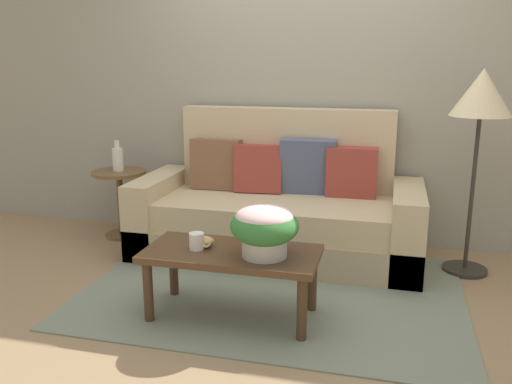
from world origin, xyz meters
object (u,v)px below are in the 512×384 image
at_px(coffee_table, 232,260).
at_px(table_vase, 118,159).
at_px(couch, 278,211).
at_px(coffee_mug, 197,241).
at_px(potted_plant, 265,226).
at_px(side_table, 120,191).
at_px(floor_lamp, 481,104).
at_px(snack_bowl, 204,241).

relative_size(coffee_table, table_vase, 3.97).
bearing_deg(couch, coffee_mug, -101.41).
bearing_deg(coffee_mug, potted_plant, -1.31).
xyz_separation_m(couch, potted_plant, (0.17, -1.20, 0.25)).
xyz_separation_m(potted_plant, coffee_mug, (-0.41, 0.01, -0.13)).
bearing_deg(coffee_mug, table_vase, 133.38).
xyz_separation_m(side_table, table_vase, (-0.01, 0.01, 0.29)).
bearing_deg(floor_lamp, couch, 177.75).
distance_m(potted_plant, snack_bowl, 0.42).
relative_size(couch, coffee_mug, 16.44).
xyz_separation_m(coffee_table, coffee_mug, (-0.20, -0.03, 0.11)).
height_order(side_table, floor_lamp, floor_lamp).
xyz_separation_m(coffee_table, side_table, (-1.38, 1.22, 0.05)).
bearing_deg(coffee_table, snack_bowl, 171.39).
height_order(side_table, snack_bowl, side_table).
relative_size(side_table, snack_bowl, 5.03).
bearing_deg(snack_bowl, potted_plant, -9.55).
xyz_separation_m(side_table, snack_bowl, (1.20, -1.19, 0.05)).
distance_m(couch, table_vase, 1.47).
bearing_deg(couch, potted_plant, -81.77).
relative_size(couch, potted_plant, 5.61).
bearing_deg(snack_bowl, floor_lamp, 33.32).
height_order(coffee_table, table_vase, table_vase).
distance_m(coffee_table, floor_lamp, 2.02).
height_order(side_table, table_vase, table_vase).
bearing_deg(potted_plant, side_table, 141.77).
bearing_deg(coffee_mug, couch, 78.59).
distance_m(potted_plant, coffee_mug, 0.43).
bearing_deg(potted_plant, table_vase, 141.66).
bearing_deg(table_vase, couch, -2.69).
height_order(side_table, coffee_mug, side_table).
bearing_deg(coffee_mug, floor_lamp, 34.28).
bearing_deg(floor_lamp, table_vase, 177.53).
distance_m(floor_lamp, snack_bowl, 2.10).
bearing_deg(couch, coffee_table, -91.79).
bearing_deg(couch, table_vase, 177.31).
distance_m(coffee_table, side_table, 1.84).
xyz_separation_m(coffee_mug, table_vase, (-1.18, 1.25, 0.22)).
bearing_deg(snack_bowl, coffee_table, -8.61).
distance_m(floor_lamp, table_vase, 2.89).
relative_size(floor_lamp, table_vase, 5.62).
bearing_deg(side_table, couch, -2.34).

